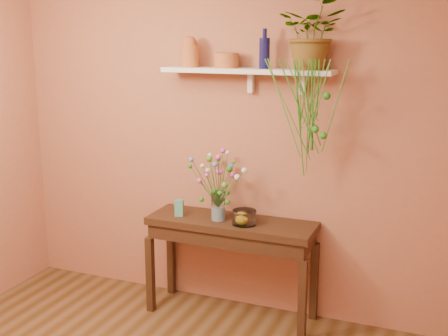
% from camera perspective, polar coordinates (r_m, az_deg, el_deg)
% --- Properties ---
extents(room, '(4.04, 4.04, 2.70)m').
position_cam_1_polar(room, '(2.73, -12.37, -4.77)').
color(room, brown).
rests_on(room, ground).
extents(sideboard, '(1.30, 0.42, 0.79)m').
position_cam_1_polar(sideboard, '(4.45, 0.73, -6.59)').
color(sideboard, '#3C2112').
rests_on(sideboard, ground).
extents(wall_shelf, '(1.30, 0.24, 0.19)m').
position_cam_1_polar(wall_shelf, '(4.27, 2.43, 9.59)').
color(wall_shelf, white).
rests_on(wall_shelf, room).
extents(terracotta_jug, '(0.17, 0.17, 0.23)m').
position_cam_1_polar(terracotta_jug, '(4.42, -3.42, 11.42)').
color(terracotta_jug, '#B86135').
rests_on(terracotta_jug, wall_shelf).
extents(terracotta_pot, '(0.23, 0.23, 0.11)m').
position_cam_1_polar(terracotta_pot, '(4.33, 0.25, 10.68)').
color(terracotta_pot, '#B86135').
rests_on(terracotta_pot, wall_shelf).
extents(blue_bottle, '(0.09, 0.09, 0.28)m').
position_cam_1_polar(blue_bottle, '(4.21, 4.05, 11.40)').
color(blue_bottle, '#111041').
rests_on(blue_bottle, wall_shelf).
extents(spider_plant, '(0.48, 0.42, 0.50)m').
position_cam_1_polar(spider_plant, '(4.13, 8.89, 13.15)').
color(spider_plant, '#247718').
rests_on(spider_plant, wall_shelf).
extents(plant_fronds, '(0.57, 0.30, 0.83)m').
position_cam_1_polar(plant_fronds, '(3.99, 8.73, 5.57)').
color(plant_fronds, '#247718').
rests_on(plant_fronds, wall_shelf).
extents(glass_vase, '(0.11, 0.11, 0.22)m').
position_cam_1_polar(glass_vase, '(4.39, -0.58, -4.01)').
color(glass_vase, white).
rests_on(glass_vase, sideboard).
extents(bouquet, '(0.46, 0.43, 0.45)m').
position_cam_1_polar(bouquet, '(4.33, -0.45, -0.67)').
color(bouquet, '#386B28').
rests_on(bouquet, glass_vase).
extents(glass_bowl, '(0.18, 0.18, 0.11)m').
position_cam_1_polar(glass_bowl, '(4.30, 2.04, -4.99)').
color(glass_bowl, white).
rests_on(glass_bowl, sideboard).
extents(lemon, '(0.07, 0.07, 0.07)m').
position_cam_1_polar(lemon, '(4.29, 1.81, -5.14)').
color(lemon, gold).
rests_on(lemon, glass_bowl).
extents(carton, '(0.08, 0.07, 0.13)m').
position_cam_1_polar(carton, '(4.51, -4.50, -3.97)').
color(carton, teal).
rests_on(carton, sideboard).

